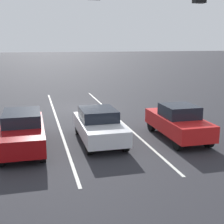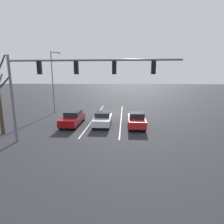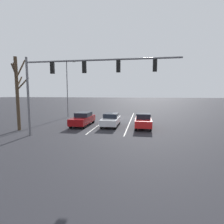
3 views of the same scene
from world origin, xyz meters
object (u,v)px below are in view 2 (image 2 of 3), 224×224
(traffic_signal_gantry, at_px, (67,76))
(car_maroon_rightlane_front, at_px, (73,118))
(car_red_leftlane_front, at_px, (136,120))
(car_silver_midlane_front, at_px, (103,119))
(street_lamp_right_shoulder, at_px, (53,79))

(traffic_signal_gantry, bearing_deg, car_maroon_rightlane_front, -75.55)
(car_red_leftlane_front, distance_m, car_silver_midlane_front, 3.72)
(car_maroon_rightlane_front, distance_m, traffic_signal_gantry, 7.26)
(car_red_leftlane_front, distance_m, traffic_signal_gantry, 8.83)
(car_maroon_rightlane_front, height_order, traffic_signal_gantry, traffic_signal_gantry)
(car_silver_midlane_front, bearing_deg, car_maroon_rightlane_front, 1.11)
(street_lamp_right_shoulder, bearing_deg, car_red_leftlane_front, 149.54)
(car_red_leftlane_front, xyz_separation_m, traffic_signal_gantry, (5.66, 5.03, 4.54))
(car_red_leftlane_front, xyz_separation_m, street_lamp_right_shoulder, (11.68, -6.87, 4.20))
(traffic_signal_gantry, distance_m, street_lamp_right_shoulder, 13.33)
(car_maroon_rightlane_front, bearing_deg, car_silver_midlane_front, -178.89)
(car_maroon_rightlane_front, distance_m, street_lamp_right_shoulder, 8.96)
(car_maroon_rightlane_front, relative_size, street_lamp_right_shoulder, 0.54)
(car_silver_midlane_front, relative_size, car_maroon_rightlane_front, 0.88)
(car_red_leftlane_front, height_order, car_silver_midlane_front, car_red_leftlane_front)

